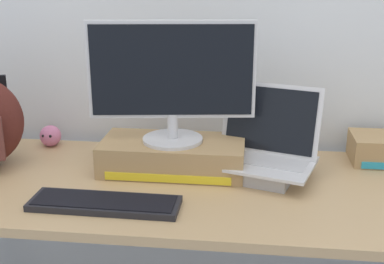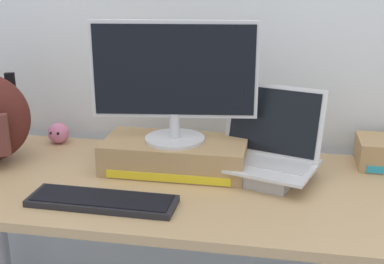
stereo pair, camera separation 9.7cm
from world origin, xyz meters
name	(u,v)px [view 1 (the left image)]	position (x,y,z in m)	size (l,w,h in m)	color
desk	(192,200)	(0.00, 0.00, 0.65)	(1.98, 0.73, 0.72)	tan
toner_box_yellow	(173,155)	(-0.08, 0.11, 0.77)	(0.50, 0.25, 0.11)	#A88456
desktop_monitor	(172,80)	(-0.08, 0.11, 1.04)	(0.56, 0.21, 0.42)	silver
open_laptop	(263,159)	(0.23, 0.09, 0.78)	(0.41, 0.35, 0.30)	#ADADB2
external_keyboard	(105,203)	(-0.24, -0.20, 0.73)	(0.46, 0.14, 0.02)	black
plush_toy	(50,136)	(-0.61, 0.30, 0.76)	(0.08, 0.08, 0.08)	#CC7099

